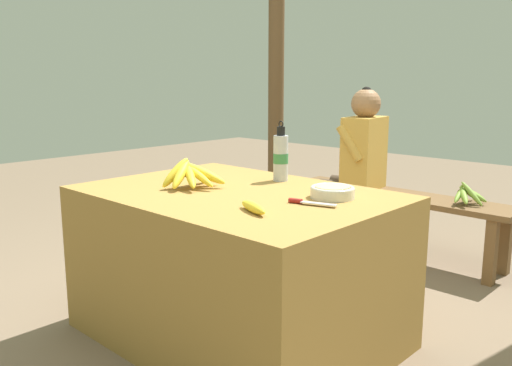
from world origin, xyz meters
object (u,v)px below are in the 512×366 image
object	(u,v)px
support_post_near	(276,57)
banana_bunch_green	(467,194)
serving_bowl	(332,191)
seated_vendor	(358,156)
wooden_bench	(398,203)
knife	(305,202)
loose_banana_front	(253,207)
banana_bunch_ripe	(192,173)
water_bottle	(281,157)

from	to	relation	value
support_post_near	banana_bunch_green	bearing A→B (deg)	-6.39
serving_bowl	seated_vendor	size ratio (longest dim) A/B	0.16
seated_vendor	support_post_near	bearing A→B (deg)	-21.53
banana_bunch_green	wooden_bench	bearing A→B (deg)	179.79
serving_bowl	knife	distance (m)	0.17
wooden_bench	support_post_near	world-z (taller)	support_post_near
loose_banana_front	knife	distance (m)	0.24
banana_bunch_ripe	banana_bunch_green	world-z (taller)	banana_bunch_ripe
knife	banana_bunch_green	xyz separation A→B (m)	(0.03, 1.55, -0.21)
serving_bowl	banana_bunch_green	bearing A→B (deg)	89.23
water_bottle	banana_bunch_green	world-z (taller)	water_bottle
water_bottle	knife	bearing A→B (deg)	-38.40
serving_bowl	banana_bunch_ripe	bearing A→B (deg)	-156.11
knife	wooden_bench	distance (m)	1.65
wooden_bench	loose_banana_front	bearing A→B (deg)	-78.30
loose_banana_front	seated_vendor	world-z (taller)	seated_vendor
serving_bowl	seated_vendor	bearing A→B (deg)	118.80
knife	wooden_bench	world-z (taller)	knife
support_post_near	serving_bowl	bearing A→B (deg)	-42.92
banana_bunch_ripe	loose_banana_front	xyz separation A→B (m)	(0.52, -0.14, -0.05)
serving_bowl	banana_bunch_green	size ratio (longest dim) A/B	0.64
water_bottle	support_post_near	distance (m)	2.00
water_bottle	seated_vendor	bearing A→B (deg)	105.47
seated_vendor	serving_bowl	bearing A→B (deg)	110.74
seated_vendor	banana_bunch_green	xyz separation A→B (m)	(0.76, 0.04, -0.16)
loose_banana_front	wooden_bench	xyz separation A→B (m)	(-0.37, 1.78, -0.35)
water_bottle	wooden_bench	world-z (taller)	water_bottle
knife	seated_vendor	xyz separation A→B (m)	(-0.73, 1.52, -0.05)
banana_bunch_ripe	knife	bearing A→B (deg)	8.51
banana_bunch_ripe	loose_banana_front	bearing A→B (deg)	-15.55
loose_banana_front	knife	bearing A→B (deg)	75.00
water_bottle	support_post_near	size ratio (longest dim) A/B	0.11
knife	banana_bunch_ripe	bearing A→B (deg)	171.64
seated_vendor	knife	bearing A→B (deg)	107.63
knife	serving_bowl	bearing A→B (deg)	70.27
loose_banana_front	wooden_bench	size ratio (longest dim) A/B	0.12
loose_banana_front	wooden_bench	world-z (taller)	loose_banana_front
banana_bunch_ripe	seated_vendor	xyz separation A→B (m)	(-0.15, 1.60, -0.11)
water_bottle	serving_bowl	bearing A→B (deg)	-19.16
knife	wooden_bench	size ratio (longest dim) A/B	0.13
seated_vendor	banana_bunch_green	bearing A→B (deg)	174.71
serving_bowl	knife	size ratio (longest dim) A/B	0.93
water_bottle	wooden_bench	size ratio (longest dim) A/B	0.19
serving_bowl	banana_bunch_green	world-z (taller)	serving_bowl
wooden_bench	banana_bunch_green	distance (m)	0.48
wooden_bench	support_post_near	size ratio (longest dim) A/B	0.57
seated_vendor	banana_bunch_green	distance (m)	0.77
water_bottle	knife	size ratio (longest dim) A/B	1.47
wooden_bench	banana_bunch_ripe	bearing A→B (deg)	-95.13
knife	support_post_near	distance (m)	2.51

